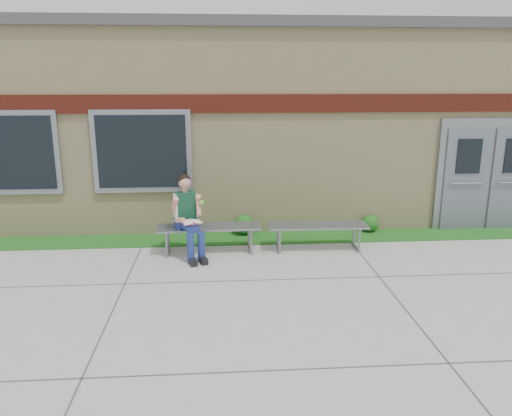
{
  "coord_description": "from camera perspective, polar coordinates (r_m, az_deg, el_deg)",
  "views": [
    {
      "loc": [
        -1.5,
        -6.76,
        3.07
      ],
      "look_at": [
        -0.89,
        1.7,
        0.86
      ],
      "focal_mm": 35.0,
      "sensor_mm": 36.0,
      "label": 1
    }
  ],
  "objects": [
    {
      "name": "bench_left",
      "position": [
        9.07,
        -5.42,
        -2.74
      ],
      "size": [
        1.89,
        0.58,
        0.49
      ],
      "rotation": [
        0.0,
        0.0,
        0.04
      ],
      "color": "slate",
      "rests_on": "ground"
    },
    {
      "name": "shrub_east",
      "position": [
        10.48,
        12.9,
        -1.7
      ],
      "size": [
        0.35,
        0.35,
        0.35
      ],
      "primitive_type": "sphere",
      "color": "#194D14",
      "rests_on": "grass_strip"
    },
    {
      "name": "girl",
      "position": [
        8.78,
        -7.75,
        -0.8
      ],
      "size": [
        0.65,
        0.91,
        1.45
      ],
      "rotation": [
        0.0,
        0.0,
        0.34
      ],
      "color": "navy",
      "rests_on": "ground"
    },
    {
      "name": "shrub_mid",
      "position": [
        10.03,
        -1.36,
        -1.9
      ],
      "size": [
        0.4,
        0.4,
        0.4
      ],
      "primitive_type": "sphere",
      "color": "#194D14",
      "rests_on": "grass_strip"
    },
    {
      "name": "grass_strip",
      "position": [
        9.96,
        4.73,
        -3.34
      ],
      "size": [
        16.0,
        0.8,
        0.02
      ],
      "primitive_type": "cube",
      "color": "#194D14",
      "rests_on": "ground"
    },
    {
      "name": "bench_right",
      "position": [
        9.24,
        7.09,
        -2.53
      ],
      "size": [
        1.82,
        0.54,
        0.47
      ],
      "rotation": [
        0.0,
        0.0,
        -0.02
      ],
      "color": "slate",
      "rests_on": "ground"
    },
    {
      "name": "ground",
      "position": [
        7.57,
        7.74,
        -9.46
      ],
      "size": [
        80.0,
        80.0,
        0.0
      ],
      "primitive_type": "plane",
      "color": "#9E9E99",
      "rests_on": "ground"
    },
    {
      "name": "school_building",
      "position": [
        12.87,
        2.6,
        10.29
      ],
      "size": [
        16.2,
        6.22,
        4.2
      ],
      "color": "beige",
      "rests_on": "ground"
    }
  ]
}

